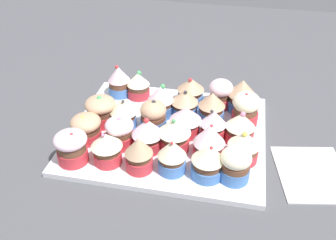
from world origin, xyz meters
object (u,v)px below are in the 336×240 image
(cupcake_19, at_px, (185,103))
(cupcake_4, at_px, (208,162))
(cupcake_13, at_px, (123,113))
(cupcake_9, at_px, (174,134))
(cupcake_2, at_px, (139,154))
(cupcake_23, at_px, (138,85))
(napkin, at_px, (312,173))
(cupcake_6, at_px, (86,127))
(cupcake_16, at_px, (213,124))
(cupcake_20, at_px, (212,106))
(cupcake_25, at_px, (221,93))
(cupcake_24, at_px, (191,91))
(cupcake_5, at_px, (235,164))
(cupcake_12, at_px, (101,109))
(cupcake_22, at_px, (119,81))
(cupcake_11, at_px, (243,146))
(cupcake_3, at_px, (172,156))
(cupcake_10, at_px, (209,141))
(cupcake_15, at_px, (185,121))
(baking_tray, at_px, (168,133))
(cupcake_26, at_px, (242,95))
(cupcake_1, at_px, (107,147))
(cupcake_18, at_px, (161,100))
(cupcake_0, at_px, (71,146))
(cupcake_7, at_px, (120,132))
(cupcake_17, at_px, (240,126))
(cupcake_8, at_px, (147,134))
(cupcake_14, at_px, (153,115))
(cupcake_21, at_px, (246,108))

(cupcake_19, bearing_deg, cupcake_4, -68.44)
(cupcake_4, bearing_deg, cupcake_13, 149.05)
(cupcake_4, relative_size, cupcake_9, 0.91)
(cupcake_2, bearing_deg, cupcake_23, 105.52)
(cupcake_9, distance_m, napkin, 0.28)
(cupcake_6, xyz_separation_m, cupcake_9, (0.19, 0.01, 0.01))
(cupcake_16, height_order, cupcake_20, same)
(cupcake_25, bearing_deg, cupcake_24, -176.37)
(cupcake_5, xyz_separation_m, cupcake_16, (-0.05, 0.11, 0.00))
(cupcake_12, bearing_deg, cupcake_22, 88.94)
(cupcake_11, relative_size, cupcake_12, 0.98)
(cupcake_3, height_order, cupcake_24, cupcake_3)
(cupcake_10, distance_m, napkin, 0.21)
(cupcake_10, distance_m, cupcake_22, 0.31)
(cupcake_15, height_order, cupcake_19, cupcake_19)
(baking_tray, xyz_separation_m, cupcake_26, (0.15, 0.12, 0.05))
(baking_tray, distance_m, cupcake_3, 0.13)
(cupcake_13, xyz_separation_m, cupcake_16, (0.20, -0.00, -0.00))
(cupcake_1, relative_size, cupcake_26, 0.91)
(cupcake_3, relative_size, cupcake_23, 1.06)
(cupcake_16, height_order, cupcake_18, cupcake_18)
(cupcake_9, distance_m, cupcake_10, 0.07)
(cupcake_0, distance_m, cupcake_19, 0.28)
(cupcake_5, distance_m, cupcake_11, 0.06)
(cupcake_3, distance_m, cupcake_7, 0.13)
(cupcake_3, bearing_deg, cupcake_16, 60.72)
(cupcake_17, bearing_deg, cupcake_24, 136.34)
(cupcake_6, relative_size, cupcake_8, 0.84)
(cupcake_12, height_order, cupcake_23, cupcake_12)
(cupcake_14, distance_m, cupcake_26, 0.22)
(baking_tray, xyz_separation_m, cupcake_10, (0.10, -0.07, 0.04))
(cupcake_3, height_order, cupcake_12, cupcake_3)
(cupcake_3, bearing_deg, cupcake_13, 137.93)
(cupcake_10, distance_m, cupcake_25, 0.19)
(cupcake_13, relative_size, cupcake_26, 0.91)
(cupcake_16, bearing_deg, cupcake_4, -89.00)
(cupcake_1, relative_size, cupcake_23, 1.02)
(cupcake_7, bearing_deg, cupcake_2, -47.83)
(cupcake_4, height_order, cupcake_11, same)
(cupcake_15, xyz_separation_m, cupcake_24, (-0.01, 0.12, 0.00))
(cupcake_7, bearing_deg, cupcake_23, 93.83)
(cupcake_6, bearing_deg, cupcake_12, 81.74)
(cupcake_8, distance_m, cupcake_15, 0.09)
(cupcake_15, distance_m, cupcake_25, 0.14)
(cupcake_15, bearing_deg, cupcake_8, -136.74)
(cupcake_1, relative_size, cupcake_13, 0.99)
(cupcake_4, relative_size, cupcake_13, 0.97)
(cupcake_17, distance_m, cupcake_24, 0.17)
(cupcake_24, bearing_deg, cupcake_25, 3.63)
(cupcake_21, bearing_deg, baking_tray, -157.88)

